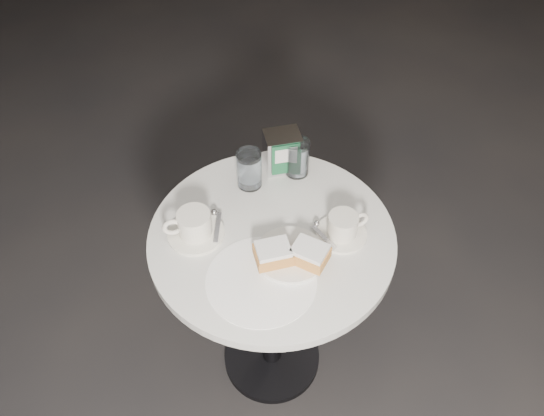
{
  "coord_description": "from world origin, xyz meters",
  "views": [
    {
      "loc": [
        0.02,
        -0.96,
        1.89
      ],
      "look_at": [
        0.0,
        0.02,
        0.83
      ],
      "focal_mm": 35.0,
      "sensor_mm": 36.0,
      "label": 1
    }
  ],
  "objects": [
    {
      "name": "ground",
      "position": [
        0.0,
        0.0,
        0.0
      ],
      "size": [
        7.0,
        7.0,
        0.0
      ],
      "primitive_type": "plane",
      "color": "black",
      "rests_on": "ground"
    },
    {
      "name": "cafe_table",
      "position": [
        0.0,
        0.0,
        0.55
      ],
      "size": [
        0.7,
        0.7,
        0.74
      ],
      "color": "black",
      "rests_on": "ground"
    },
    {
      "name": "sugar_spill",
      "position": [
        -0.02,
        -0.16,
        0.75
      ],
      "size": [
        0.35,
        0.35,
        0.0
      ],
      "primitive_type": "cylinder",
      "rotation": [
        0.0,
        0.0,
        0.24
      ],
      "color": "white",
      "rests_on": "cafe_table"
    },
    {
      "name": "beignet_plate",
      "position": [
        0.05,
        -0.09,
        0.77
      ],
      "size": [
        0.21,
        0.2,
        0.06
      ],
      "rotation": [
        0.0,
        0.0,
        -0.03
      ],
      "color": "silver",
      "rests_on": "cafe_table"
    },
    {
      "name": "coffee_cup_left",
      "position": [
        -0.21,
        -0.01,
        0.78
      ],
      "size": [
        0.2,
        0.2,
        0.08
      ],
      "rotation": [
        0.0,
        0.0,
        0.25
      ],
      "color": "silver",
      "rests_on": "cafe_table"
    },
    {
      "name": "coffee_cup_right",
      "position": [
        0.2,
        0.0,
        0.78
      ],
      "size": [
        0.19,
        0.19,
        0.07
      ],
      "rotation": [
        0.0,
        0.0,
        0.38
      ],
      "color": "silver",
      "rests_on": "cafe_table"
    },
    {
      "name": "water_glass_left",
      "position": [
        -0.07,
        0.2,
        0.8
      ],
      "size": [
        0.08,
        0.08,
        0.12
      ],
      "rotation": [
        0.0,
        0.0,
        0.06
      ],
      "color": "white",
      "rests_on": "cafe_table"
    },
    {
      "name": "water_glass_right",
      "position": [
        0.07,
        0.26,
        0.8
      ],
      "size": [
        0.08,
        0.08,
        0.12
      ],
      "rotation": [
        0.0,
        0.0,
        0.03
      ],
      "color": "silver",
      "rests_on": "cafe_table"
    },
    {
      "name": "napkin_dispenser",
      "position": [
        0.03,
        0.28,
        0.81
      ],
      "size": [
        0.13,
        0.11,
        0.13
      ],
      "rotation": [
        0.0,
        0.0,
        0.25
      ],
      "color": "silver",
      "rests_on": "cafe_table"
    }
  ]
}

